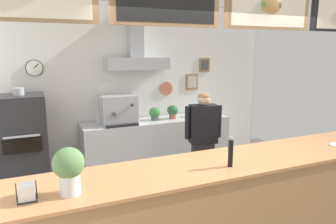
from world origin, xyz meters
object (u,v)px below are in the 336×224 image
espresso_machine (118,110)px  potted_sage (195,110)px  pizza_oven (24,148)px  shop_worker (203,142)px  potted_rosemary (155,113)px  pepper_grinder (231,152)px  potted_oregano (173,111)px  basil_vase (69,169)px  napkin_holder (27,193)px

espresso_machine → potted_sage: (1.43, 0.01, -0.11)m
pizza_oven → shop_worker: (2.39, -0.96, 0.07)m
pizza_oven → potted_rosemary: size_ratio=7.25×
pizza_oven → potted_rosemary: (2.10, 0.23, 0.29)m
pizza_oven → espresso_machine: (1.45, 0.21, 0.40)m
pepper_grinder → potted_oregano: bearing=76.9°
potted_oregano → espresso_machine: bearing=-179.7°
pizza_oven → shop_worker: pizza_oven is taller
shop_worker → potted_sage: 1.30m
shop_worker → potted_rosemary: 1.25m
pizza_oven → potted_rosemary: bearing=6.2°
espresso_machine → potted_sage: 1.44m
potted_oregano → potted_rosemary: bearing=177.7°
potted_sage → pepper_grinder: 2.89m
pizza_oven → basil_vase: pizza_oven is taller
espresso_machine → pepper_grinder: bearing=-82.3°
potted_rosemary → pizza_oven: bearing=-173.8°
potted_oregano → potted_sage: size_ratio=1.14×
pizza_oven → potted_oregano: size_ratio=6.75×
pizza_oven → basil_vase: bearing=-81.2°
pizza_oven → pepper_grinder: 3.10m
shop_worker → potted_oregano: (0.05, 1.18, 0.24)m
pizza_oven → napkin_holder: (0.08, -2.44, 0.37)m
shop_worker → napkin_holder: 2.75m
pizza_oven → potted_oregano: bearing=5.1°
potted_sage → potted_rosemary: (-0.78, 0.01, -0.00)m
espresso_machine → basil_vase: 2.88m
potted_sage → napkin_holder: size_ratio=1.50×
pizza_oven → potted_sage: pizza_oven is taller
shop_worker → potted_oregano: 1.20m
potted_rosemary → potted_sage: bearing=-1.0°
pizza_oven → napkin_holder: 2.47m
pepper_grinder → napkin_holder: pepper_grinder is taller
potted_oregano → potted_rosemary: potted_oregano is taller
espresso_machine → pepper_grinder: 2.70m
shop_worker → espresso_machine: shop_worker is taller
pizza_oven → basil_vase: (0.38, -2.47, 0.51)m
potted_rosemary → napkin_holder: (-2.02, -2.67, 0.08)m
pepper_grinder → napkin_holder: (-1.73, 0.03, -0.09)m
potted_oregano → basil_vase: bearing=-127.5°
pizza_oven → espresso_machine: bearing=8.2°
espresso_machine → pepper_grinder: size_ratio=2.00×
espresso_machine → potted_oregano: size_ratio=2.41×
shop_worker → napkin_holder: shop_worker is taller
potted_sage → pepper_grinder: size_ratio=0.72×
potted_rosemary → basil_vase: bearing=-122.6°
potted_sage → potted_rosemary: size_ratio=0.94×
napkin_holder → potted_sage: bearing=43.5°
pepper_grinder → basil_vase: (-1.43, 0.00, 0.05)m
shop_worker → potted_sage: (0.49, 1.18, 0.22)m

